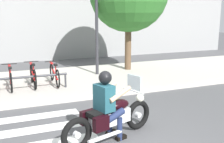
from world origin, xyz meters
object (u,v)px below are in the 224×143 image
Objects in this scene: rider at (107,101)px; bicycle_2 at (11,78)px; motorcycle at (111,118)px; bicycle_3 at (33,75)px; bicycle_4 at (54,74)px; street_lamp at (97,17)px; bike_rack at (11,79)px.

rider reaches higher than bicycle_2.
bicycle_3 is at bearing 103.47° from motorcycle.
bicycle_3 reaches higher than bicycle_4.
street_lamp reaches higher than bicycle_4.
bike_rack is at bearing -90.00° from bicycle_2.
bicycle_4 is 1.51m from bike_rack.
bike_rack is at bearing -155.73° from street_lamp.
rider is at bearing -86.63° from bicycle_4.
motorcycle is at bearing -68.08° from bicycle_2.
bicycle_3 reaches higher than bike_rack.
motorcycle is 1.36× the size of bicycle_3.
rider is 4.14m from bike_rack.
bicycle_2 is 1.04× the size of bicycle_3.
motorcycle is 4.65m from bicycle_2.
bike_rack is (-1.74, 3.76, 0.10)m from motorcycle.
motorcycle reaches higher than bicycle_3.
motorcycle is at bearing 14.83° from rider.
bicycle_3 is at bearing -0.10° from bicycle_2.
bicycle_2 is (-1.74, 4.32, 0.02)m from motorcycle.
bike_rack is 4.00m from street_lamp.
rider is 0.43× the size of bike_rack.
bicycle_2 is at bearing -179.99° from bicycle_4.
street_lamp is at bearing 73.14° from rider.
bicycle_4 is at bearing 93.37° from rider.
bicycle_3 is 0.42× the size of street_lamp.
rider is 5.70m from street_lamp.
bicycle_2 reaches higher than bicycle_4.
motorcycle reaches higher than bicycle_4.
motorcycle is 4.44m from bicycle_3.
bicycle_4 is 2.79m from street_lamp.
rider is at bearing -106.86° from street_lamp.
bicycle_2 is 0.44× the size of street_lamp.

